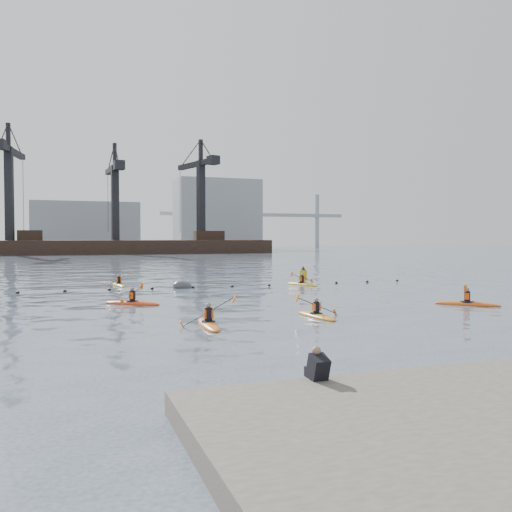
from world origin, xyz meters
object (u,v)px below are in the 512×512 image
(kayaker_4, at_px, (467,303))
(kayaker_5, at_px, (119,285))
(kayaker_0, at_px, (209,323))
(kayaker_3, at_px, (302,284))
(mooring_buoy, at_px, (183,287))
(nav_buoy, at_px, (303,274))
(kayaker_2, at_px, (132,302))
(kayaker_1, at_px, (316,315))

(kayaker_4, xyz_separation_m, kayaker_5, (-17.17, 18.85, -0.01))
(kayaker_0, distance_m, kayaker_3, 20.59)
(mooring_buoy, bearing_deg, nav_buoy, 23.04)
(kayaker_5, distance_m, nav_buoy, 16.85)
(kayaker_3, distance_m, kayaker_4, 15.10)
(kayaker_2, bearing_deg, kayaker_3, -23.68)
(kayaker_2, distance_m, nav_buoy, 22.33)
(mooring_buoy, bearing_deg, kayaker_5, 145.26)
(kayaker_2, bearing_deg, mooring_buoy, 8.81)
(mooring_buoy, bearing_deg, kayaker_3, -6.54)
(kayaker_5, bearing_deg, kayaker_1, -78.88)
(kayaker_5, xyz_separation_m, nav_buoy, (16.71, 2.15, 0.30))
(kayaker_0, bearing_deg, nav_buoy, 61.60)
(kayaker_0, relative_size, kayaker_2, 1.13)
(kayaker_5, height_order, nav_buoy, nav_buoy)
(kayaker_2, distance_m, kayaker_3, 16.28)
(kayaker_2, xyz_separation_m, nav_buoy, (17.10, 14.36, 0.29))
(kayaker_1, bearing_deg, kayaker_0, -176.93)
(kayaker_5, bearing_deg, kayaker_0, -93.83)
(kayaker_4, bearing_deg, kayaker_3, -121.23)
(nav_buoy, bearing_deg, kayaker_5, -172.66)
(kayaker_4, distance_m, nav_buoy, 21.01)
(mooring_buoy, bearing_deg, kayaker_4, -51.10)
(kayaker_1, distance_m, kayaker_5, 21.38)
(kayaker_2, relative_size, mooring_buoy, 1.55)
(kayaker_2, bearing_deg, kayaker_5, 34.79)
(kayaker_1, height_order, kayaker_4, kayaker_4)
(kayaker_2, height_order, kayaker_3, kayaker_2)
(kayaker_2, relative_size, nav_buoy, 2.42)
(mooring_buoy, height_order, nav_buoy, nav_buoy)
(nav_buoy, bearing_deg, kayaker_4, -88.76)
(kayaker_4, height_order, kayaker_5, kayaker_4)
(kayaker_2, distance_m, kayaker_4, 18.77)
(kayaker_4, height_order, mooring_buoy, kayaker_4)
(kayaker_3, relative_size, kayaker_5, 1.06)
(kayaker_0, relative_size, mooring_buoy, 1.75)
(kayaker_4, height_order, nav_buoy, kayaker_4)
(kayaker_3, bearing_deg, mooring_buoy, 155.50)
(kayaker_0, height_order, kayaker_2, kayaker_0)
(kayaker_3, bearing_deg, kayaker_4, -94.91)
(kayaker_0, height_order, kayaker_5, kayaker_0)
(kayaker_1, bearing_deg, kayaker_5, 104.78)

